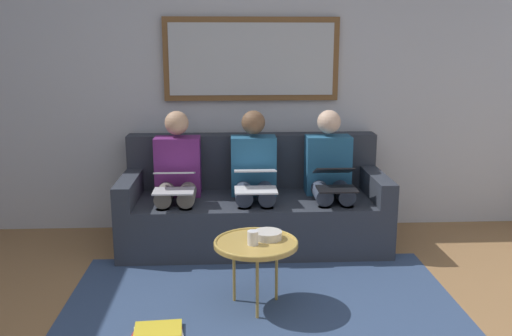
# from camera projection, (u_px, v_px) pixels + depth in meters

# --- Properties ---
(wall_rear) EXTENTS (6.00, 0.12, 2.60)m
(wall_rear) POSITION_uv_depth(u_px,v_px,m) (251.00, 87.00, 4.97)
(wall_rear) COLOR #B7BCC6
(wall_rear) RESTS_ON ground_plane
(area_rug) EXTENTS (2.60, 1.80, 0.01)m
(area_rug) POSITION_uv_depth(u_px,v_px,m) (263.00, 309.00, 3.55)
(area_rug) COLOR #33476B
(area_rug) RESTS_ON ground_plane
(couch) EXTENTS (2.20, 0.90, 0.90)m
(couch) POSITION_uv_depth(u_px,v_px,m) (254.00, 207.00, 4.72)
(couch) COLOR #2D333D
(couch) RESTS_ON ground_plane
(framed_mirror) EXTENTS (1.55, 0.05, 0.73)m
(framed_mirror) POSITION_uv_depth(u_px,v_px,m) (251.00, 59.00, 4.82)
(framed_mirror) COLOR brown
(coffee_table) EXTENTS (0.54, 0.54, 0.46)m
(coffee_table) POSITION_uv_depth(u_px,v_px,m) (256.00, 244.00, 3.50)
(coffee_table) COLOR tan
(coffee_table) RESTS_ON ground_plane
(cup) EXTENTS (0.07, 0.07, 0.09)m
(cup) POSITION_uv_depth(u_px,v_px,m) (253.00, 238.00, 3.45)
(cup) COLOR silver
(cup) RESTS_ON coffee_table
(bowl) EXTENTS (0.18, 0.18, 0.05)m
(bowl) POSITION_uv_depth(u_px,v_px,m) (268.00, 235.00, 3.55)
(bowl) COLOR beige
(bowl) RESTS_ON coffee_table
(person_left) EXTENTS (0.38, 0.58, 1.14)m
(person_left) POSITION_uv_depth(u_px,v_px,m) (330.00, 174.00, 4.61)
(person_left) COLOR #235B84
(person_left) RESTS_ON couch
(laptop_black) EXTENTS (0.31, 0.38, 0.17)m
(laptop_black) POSITION_uv_depth(u_px,v_px,m) (335.00, 178.00, 4.38)
(laptop_black) COLOR black
(person_middle) EXTENTS (0.38, 0.58, 1.14)m
(person_middle) POSITION_uv_depth(u_px,v_px,m) (254.00, 175.00, 4.58)
(person_middle) COLOR #235B84
(person_middle) RESTS_ON couch
(laptop_white) EXTENTS (0.33, 0.38, 0.16)m
(laptop_white) POSITION_uv_depth(u_px,v_px,m) (255.00, 179.00, 4.34)
(laptop_white) COLOR white
(person_right) EXTENTS (0.38, 0.58, 1.14)m
(person_right) POSITION_uv_depth(u_px,v_px,m) (177.00, 176.00, 4.55)
(person_right) COLOR #66236B
(person_right) RESTS_ON couch
(laptop_silver) EXTENTS (0.32, 0.35, 0.15)m
(laptop_silver) POSITION_uv_depth(u_px,v_px,m) (174.00, 181.00, 4.31)
(laptop_silver) COLOR silver
(magazine_stack) EXTENTS (0.32, 0.26, 0.03)m
(magazine_stack) POSITION_uv_depth(u_px,v_px,m) (157.00, 333.00, 3.23)
(magazine_stack) COLOR red
(magazine_stack) RESTS_ON ground_plane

